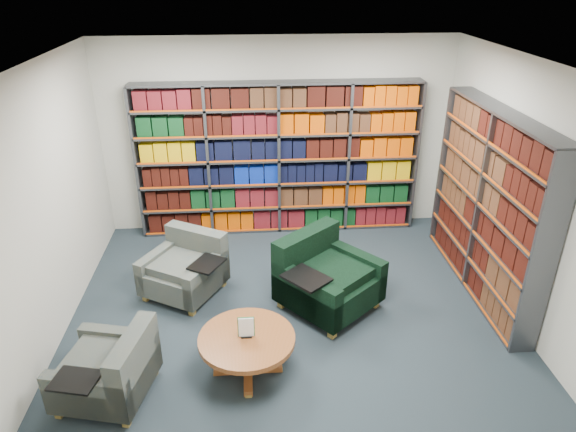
{
  "coord_description": "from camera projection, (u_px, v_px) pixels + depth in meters",
  "views": [
    {
      "loc": [
        -0.41,
        -4.63,
        3.62
      ],
      "look_at": [
        0.0,
        0.6,
        1.05
      ],
      "focal_mm": 32.0,
      "sensor_mm": 36.0,
      "label": 1
    }
  ],
  "objects": [
    {
      "name": "room_shell",
      "position": [
        293.0,
        211.0,
        5.15
      ],
      "size": [
        5.02,
        5.02,
        2.82
      ],
      "color": "#1B232A",
      "rests_on": "ground"
    },
    {
      "name": "bookshelf_back",
      "position": [
        279.0,
        160.0,
        7.38
      ],
      "size": [
        4.0,
        0.28,
        2.2
      ],
      "color": "#47494F",
      "rests_on": "ground"
    },
    {
      "name": "bookshelf_right",
      "position": [
        488.0,
        205.0,
        5.99
      ],
      "size": [
        0.28,
        2.5,
        2.2
      ],
      "color": "#47494F",
      "rests_on": "ground"
    },
    {
      "name": "chair_teal_left",
      "position": [
        187.0,
        269.0,
        6.24
      ],
      "size": [
        1.1,
        1.1,
        0.74
      ],
      "color": "#031B33",
      "rests_on": "ground"
    },
    {
      "name": "chair_green_right",
      "position": [
        323.0,
        279.0,
        5.96
      ],
      "size": [
        1.33,
        1.33,
        0.86
      ],
      "color": "black",
      "rests_on": "ground"
    },
    {
      "name": "chair_teal_front",
      "position": [
        113.0,
        372.0,
        4.68
      ],
      "size": [
        0.93,
        1.0,
        0.7
      ],
      "color": "#031B33",
      "rests_on": "ground"
    },
    {
      "name": "coffee_table",
      "position": [
        247.0,
        344.0,
        4.92
      ],
      "size": [
        0.93,
        0.93,
        0.65
      ],
      "color": "brown",
      "rests_on": "ground"
    }
  ]
}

